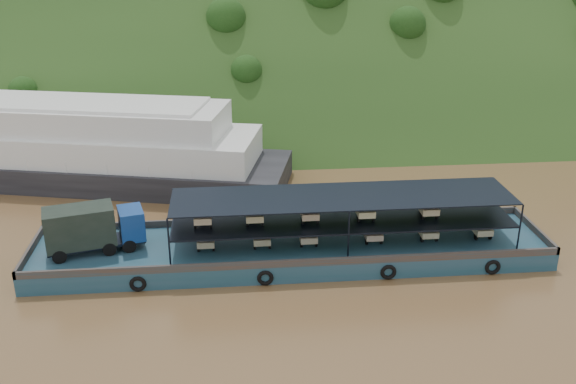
{
  "coord_description": "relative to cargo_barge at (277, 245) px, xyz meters",
  "views": [
    {
      "loc": [
        -6.13,
        -40.59,
        21.04
      ],
      "look_at": [
        -2.0,
        3.0,
        3.2
      ],
      "focal_mm": 40.0,
      "sensor_mm": 36.0,
      "label": 1
    }
  ],
  "objects": [
    {
      "name": "hillside",
      "position": [
        3.15,
        37.33,
        -1.09
      ],
      "size": [
        140.0,
        39.6,
        39.6
      ],
      "primitive_type": "cube",
      "rotation": [
        0.79,
        0.0,
        0.0
      ],
      "color": "#1D3914",
      "rests_on": "ground"
    },
    {
      "name": "cargo_barge",
      "position": [
        0.0,
        0.0,
        0.0
      ],
      "size": [
        35.0,
        7.18,
        4.54
      ],
      "color": "#16414E",
      "rests_on": "ground"
    },
    {
      "name": "ground",
      "position": [
        3.15,
        1.33,
        -1.09
      ],
      "size": [
        160.0,
        160.0,
        0.0
      ],
      "primitive_type": "plane",
      "color": "brown",
      "rests_on": "ground"
    },
    {
      "name": "passenger_ferry",
      "position": [
        -15.87,
        16.88,
        2.07
      ],
      "size": [
        37.21,
        17.17,
        7.31
      ],
      "rotation": [
        0.0,
        0.0,
        -0.23
      ],
      "color": "black",
      "rests_on": "ground"
    }
  ]
}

